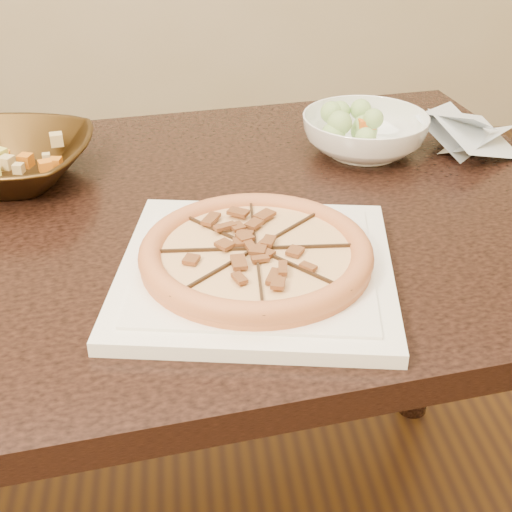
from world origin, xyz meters
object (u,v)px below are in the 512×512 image
object	(u,v)px
dining_table	(165,282)
salad_bowl	(365,134)
plate	(256,270)
bronze_bowl	(6,161)
pizza	(256,253)

from	to	relation	value
dining_table	salad_bowl	size ratio (longest dim) A/B	6.58
plate	bronze_bowl	bearing A→B (deg)	137.33
salad_bowl	dining_table	bearing A→B (deg)	-151.39
dining_table	plate	size ratio (longest dim) A/B	3.58
dining_table	pizza	world-z (taller)	pizza
plate	salad_bowl	distance (m)	0.43
pizza	salad_bowl	bearing A→B (deg)	57.86
salad_bowl	bronze_bowl	bearing A→B (deg)	-176.14
dining_table	salad_bowl	distance (m)	0.42
pizza	salad_bowl	xyz separation A→B (m)	(0.23, 0.36, -0.00)
plate	bronze_bowl	distance (m)	0.48
bronze_bowl	salad_bowl	bearing A→B (deg)	3.86
plate	pizza	world-z (taller)	pizza
bronze_bowl	plate	bearing A→B (deg)	-42.67
dining_table	plate	bearing A→B (deg)	-56.24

